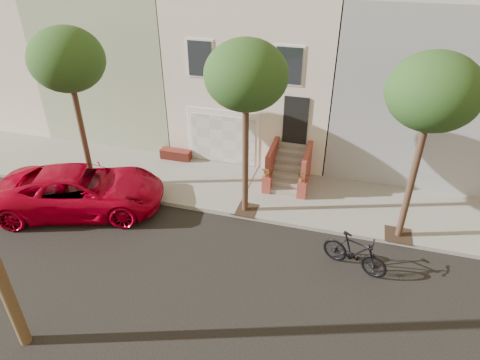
# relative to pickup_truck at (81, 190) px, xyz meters

# --- Properties ---
(ground) EXTENTS (90.00, 90.00, 0.00)m
(ground) POSITION_rel_pickup_truck_xyz_m (4.97, -2.47, -0.84)
(ground) COLOR black
(ground) RESTS_ON ground
(sidewalk) EXTENTS (40.00, 3.70, 0.15)m
(sidewalk) POSITION_rel_pickup_truck_xyz_m (4.97, 2.88, -0.77)
(sidewalk) COLOR gray
(sidewalk) RESTS_ON ground
(house_row) EXTENTS (33.10, 11.70, 7.00)m
(house_row) POSITION_rel_pickup_truck_xyz_m (4.97, 8.72, 2.80)
(house_row) COLOR beige
(house_row) RESTS_ON sidewalk
(tree_left) EXTENTS (2.70, 2.57, 6.30)m
(tree_left) POSITION_rel_pickup_truck_xyz_m (-0.53, 1.43, 4.41)
(tree_left) COLOR #2D2116
(tree_left) RESTS_ON sidewalk
(tree_mid) EXTENTS (2.70, 2.57, 6.30)m
(tree_mid) POSITION_rel_pickup_truck_xyz_m (5.97, 1.43, 4.41)
(tree_mid) COLOR #2D2116
(tree_mid) RESTS_ON sidewalk
(tree_right) EXTENTS (2.70, 2.57, 6.30)m
(tree_right) POSITION_rel_pickup_truck_xyz_m (11.47, 1.43, 4.41)
(tree_right) COLOR #2D2116
(tree_right) RESTS_ON sidewalk
(pickup_truck) EXTENTS (6.64, 4.59, 1.69)m
(pickup_truck) POSITION_rel_pickup_truck_xyz_m (0.00, 0.00, 0.00)
(pickup_truck) COLOR #AA001B
(pickup_truck) RESTS_ON ground
(motorcycle) EXTENTS (2.18, 1.29, 1.26)m
(motorcycle) POSITION_rel_pickup_truck_xyz_m (10.04, -0.50, -0.21)
(motorcycle) COLOR black
(motorcycle) RESTS_ON ground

